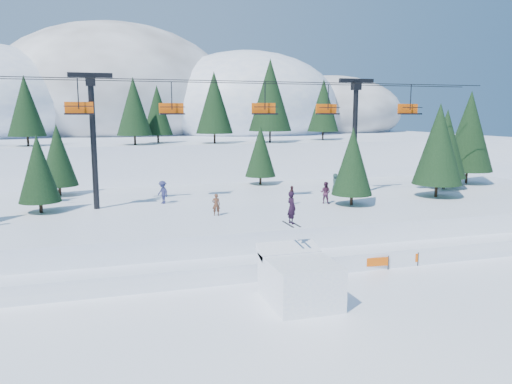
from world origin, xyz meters
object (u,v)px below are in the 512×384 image
object	(u,v)px
jump_kicker	(299,278)
chairlift	(229,119)
banner_near	(368,263)
banner_far	(397,259)

from	to	relation	value
jump_kicker	chairlift	bearing A→B (deg)	88.72
jump_kicker	banner_near	bearing A→B (deg)	30.26
jump_kicker	banner_near	size ratio (longest dim) A/B	1.99
jump_kicker	chairlift	distance (m)	18.42
chairlift	banner_far	size ratio (longest dim) A/B	16.30
chairlift	jump_kicker	bearing A→B (deg)	-91.28
chairlift	banner_near	bearing A→B (deg)	-66.51
chairlift	banner_far	xyz separation A→B (m)	(7.94, -12.83, -8.78)
jump_kicker	banner_far	bearing A→B (deg)	24.15
banner_far	banner_near	bearing A→B (deg)	-174.89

